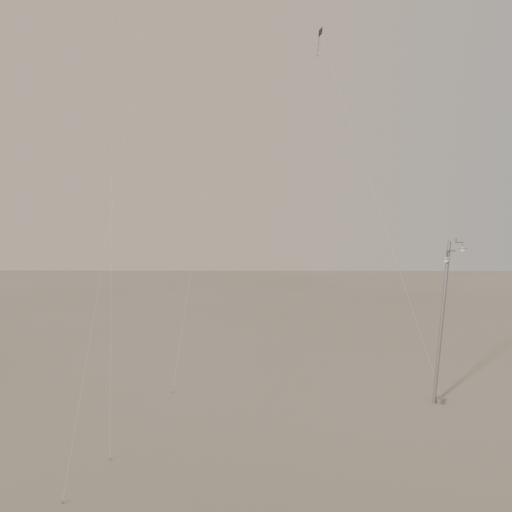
{
  "coord_description": "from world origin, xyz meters",
  "views": [
    {
      "loc": [
        2.02,
        -21.1,
        10.08
      ],
      "look_at": [
        1.72,
        5.0,
        8.26
      ],
      "focal_mm": 35.0,
      "sensor_mm": 36.0,
      "label": 1
    }
  ],
  "objects": [
    {
      "name": "ground",
      "position": [
        0.0,
        0.0,
        0.0
      ],
      "size": [
        160.0,
        160.0,
        0.0
      ],
      "primitive_type": "plane",
      "color": "gray",
      "rests_on": "ground"
    },
    {
      "name": "street_lamp",
      "position": [
        12.05,
        6.04,
        4.89
      ],
      "size": [
        1.76,
        0.92,
        9.17
      ],
      "color": "gray",
      "rests_on": "ground"
    },
    {
      "name": "kite_1",
      "position": [
        -5.74,
        5.52,
        20.36
      ],
      "size": [
        2.1,
        8.96,
        28.4
      ],
      "rotation": [
        0.0,
        0.0,
        -0.65
      ],
      "color": "#342C2B",
      "rests_on": "ground"
    },
    {
      "name": "kite_3",
      "position": [
        -3.56,
        0.97,
        16.08
      ],
      "size": [
        2.5,
        7.29,
        22.99
      ],
      "rotation": [
        0.0,
        0.0,
        0.24
      ],
      "color": "maroon",
      "rests_on": "ground"
    },
    {
      "name": "kite_4",
      "position": [
        7.31,
        11.09,
        17.2
      ],
      "size": [
        6.45,
        7.24,
        22.88
      ],
      "rotation": [
        0.0,
        0.0,
        1.57
      ],
      "color": "#342C2B",
      "rests_on": "ground"
    }
  ]
}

